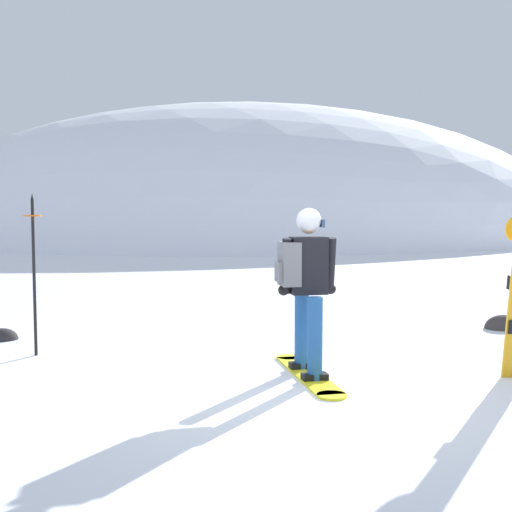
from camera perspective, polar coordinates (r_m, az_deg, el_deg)
ground_plane at (r=6.71m, az=4.69°, el=-10.77°), size 300.00×300.00×0.00m
ridge_peak_main at (r=38.71m, az=-1.08°, el=1.84°), size 36.09×32.48×14.19m
snowboarder_main at (r=6.88m, az=4.18°, el=-2.59°), size 0.64×1.84×1.71m
piste_marker_near at (r=8.19m, az=-18.18°, el=-0.58°), size 0.20×0.20×1.88m
rock_mid at (r=9.43m, az=-20.60°, el=-6.59°), size 0.42×0.35×0.29m
rock_small at (r=10.22m, az=20.14°, el=-5.74°), size 0.55×0.47×0.39m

